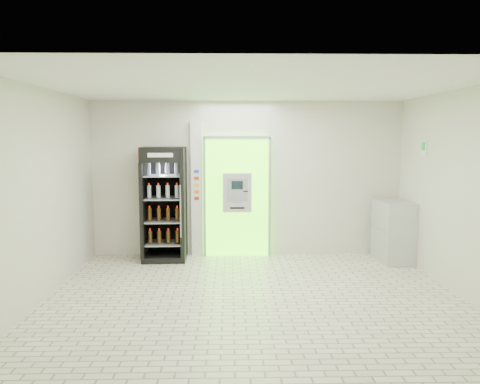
{
  "coord_description": "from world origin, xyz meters",
  "views": [
    {
      "loc": [
        -0.34,
        -6.56,
        2.29
      ],
      "look_at": [
        -0.17,
        1.2,
        1.39
      ],
      "focal_mm": 35.0,
      "sensor_mm": 36.0,
      "label": 1
    }
  ],
  "objects": [
    {
      "name": "atm_assembly",
      "position": [
        -0.2,
        2.41,
        1.17
      ],
      "size": [
        1.3,
        0.24,
        2.33
      ],
      "color": "#5AFF14",
      "rests_on": "ground"
    },
    {
      "name": "exit_sign",
      "position": [
        2.99,
        1.4,
        2.12
      ],
      "size": [
        0.02,
        0.22,
        0.26
      ],
      "color": "white",
      "rests_on": "room_shell"
    },
    {
      "name": "steel_cabinet",
      "position": [
        2.71,
        1.9,
        0.57
      ],
      "size": [
        0.62,
        0.88,
        1.13
      ],
      "rotation": [
        0.0,
        0.0,
        0.06
      ],
      "color": "#B6B9BF",
      "rests_on": "ground"
    },
    {
      "name": "beverage_cooler",
      "position": [
        -1.57,
        2.14,
        1.02
      ],
      "size": [
        0.82,
        0.77,
        2.13
      ],
      "rotation": [
        0.0,
        0.0,
        0.03
      ],
      "color": "black",
      "rests_on": "ground"
    },
    {
      "name": "ground",
      "position": [
        0.0,
        0.0,
        0.0
      ],
      "size": [
        6.0,
        6.0,
        0.0
      ],
      "primitive_type": "plane",
      "color": "beige",
      "rests_on": "ground"
    },
    {
      "name": "pillar",
      "position": [
        -0.98,
        2.45,
        1.3
      ],
      "size": [
        0.22,
        0.11,
        2.6
      ],
      "color": "silver",
      "rests_on": "ground"
    },
    {
      "name": "room_shell",
      "position": [
        0.0,
        0.0,
        1.84
      ],
      "size": [
        6.0,
        6.0,
        6.0
      ],
      "color": "beige",
      "rests_on": "ground"
    }
  ]
}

